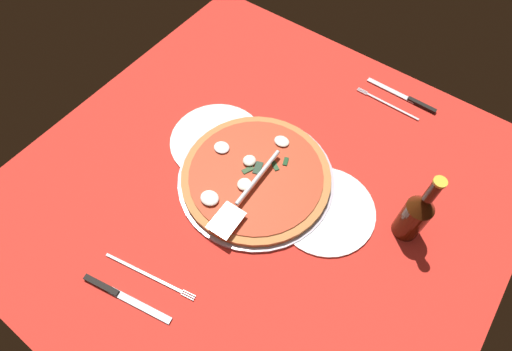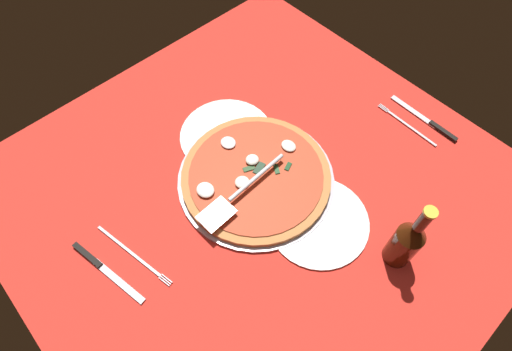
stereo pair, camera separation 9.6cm
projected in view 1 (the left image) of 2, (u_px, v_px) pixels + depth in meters
ground_plane at (261, 190)px, 96.80cm from camera, size 109.67×109.67×0.80cm
pizza_pan at (256, 179)px, 97.18cm from camera, size 37.40×37.40×1.22cm
dinner_plate_left at (325, 210)px, 92.91cm from camera, size 22.93×22.93×1.00cm
dinner_plate_right at (217, 141)px, 103.30cm from camera, size 23.84×23.84×1.00cm
pizza at (255, 176)px, 95.94cm from camera, size 35.47×35.47×2.95cm
pizza_server at (244, 195)px, 90.44cm from camera, size 5.71×24.82×1.00cm
place_setting_near at (397, 102)px, 110.40cm from camera, size 20.94×11.42×1.40cm
place_setting_far at (134, 286)px, 83.85cm from camera, size 21.60×16.20×1.40cm
beer_bottle at (416, 214)px, 83.84cm from camera, size 5.76×5.76×21.55cm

